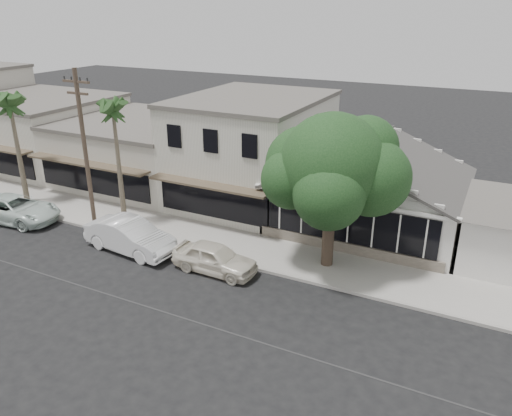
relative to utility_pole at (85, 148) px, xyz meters
The scene contains 13 objects.
ground 11.44m from the utility_pole, 30.02° to the right, with size 140.00×140.00×0.00m, color black.
sidewalk_north 5.06m from the utility_pole, 57.17° to the left, with size 90.00×3.50×0.15m, color #9E9991.
corner_shop 15.93m from the utility_pole, 27.45° to the left, with size 10.40×8.60×5.10m.
row_building_near 10.36m from the utility_pole, 54.14° to the left, with size 8.00×10.00×6.50m, color beige.
row_building_midnear 9.23m from the utility_pole, 109.87° to the left, with size 10.00×10.00×4.20m, color beige.
row_building_midfar 16.01m from the utility_pole, 148.42° to the left, with size 11.00×10.00×5.00m, color beige.
utility_pole is the anchor object (origin of this frame).
car_0 9.80m from the utility_pole, ahead, with size 1.70×4.23×1.44m, color silver.
car_1 5.62m from the utility_pole, 19.67° to the right, with size 1.80×5.17×1.70m, color white.
car_2 6.49m from the utility_pole, 165.02° to the right, with size 2.52×5.47×1.52m, color silver.
shade_tree 13.57m from the utility_pole, ahead, with size 6.88×6.22×7.63m.
palm_east 2.51m from the utility_pole, 54.36° to the left, with size 2.76×2.76×7.69m.
palm_mid 7.09m from the utility_pole, behind, with size 3.25×3.25×7.53m.
Camera 1 is at (11.16, -14.11, 11.94)m, focal length 35.00 mm.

